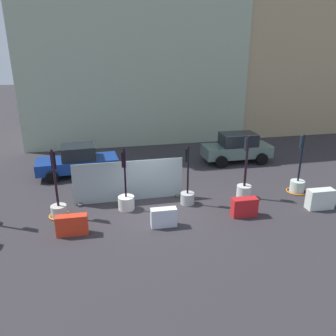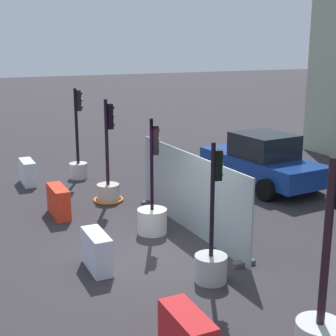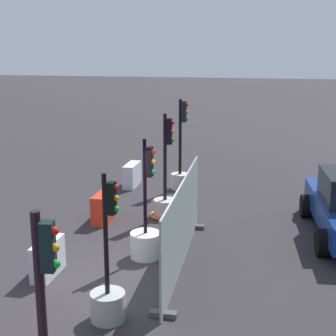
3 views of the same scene
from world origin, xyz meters
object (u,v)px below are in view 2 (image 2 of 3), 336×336
Objects in this scene: traffic_light_1 at (108,185)px; construction_barrier_2 at (97,251)px; traffic_light_3 at (211,257)px; traffic_light_4 at (321,324)px; traffic_light_2 at (152,214)px; construction_barrier_1 at (59,201)px; car_blue_estate at (262,161)px; construction_barrier_0 at (28,172)px; traffic_light_0 at (78,160)px.

traffic_light_1 reaches higher than construction_barrier_2.
traffic_light_4 is at bearing 1.57° from traffic_light_3.
traffic_light_2 reaches higher than construction_barrier_1.
traffic_light_4 is 9.04m from car_blue_estate.
traffic_light_3 is at bearing -45.02° from car_blue_estate.
construction_barrier_0 is at bearing 179.48° from construction_barrier_2.
traffic_light_4 is at bearing 12.36° from construction_barrier_1.
traffic_light_4 reaches higher than construction_barrier_1.
construction_barrier_0 is 6.92m from construction_barrier_2.
car_blue_estate is (3.49, 6.58, 0.41)m from construction_barrier_0.
traffic_light_0 is at bearing -179.82° from traffic_light_3.
construction_barrier_2 is (1.28, -1.82, -0.09)m from traffic_light_2.
traffic_light_0 is at bearing -179.47° from traffic_light_4.
traffic_light_2 is 2.75m from construction_barrier_1.
traffic_light_3 is 0.61× the size of car_blue_estate.
construction_barrier_1 is at bearing -142.66° from traffic_light_2.
traffic_light_4 reaches higher than traffic_light_1.
construction_barrier_2 is at bearing -129.62° from traffic_light_3.
car_blue_estate is (3.45, 4.91, 0.17)m from traffic_light_0.
construction_barrier_2 is at bearing -23.20° from traffic_light_1.
traffic_light_4 is 11.28m from construction_barrier_0.
traffic_light_3 is at bearing 50.38° from construction_barrier_2.
traffic_light_0 is 1.09× the size of traffic_light_2.
traffic_light_1 reaches higher than construction_barrier_0.
traffic_light_2 is (2.80, 0.07, -0.00)m from traffic_light_1.
traffic_light_4 reaches higher than construction_barrier_0.
traffic_light_0 is 2.81m from traffic_light_1.
traffic_light_4 reaches higher than traffic_light_3.
traffic_light_1 is at bearing -97.55° from car_blue_estate.
traffic_light_2 is 0.93× the size of traffic_light_4.
traffic_light_1 is 1.06× the size of traffic_light_2.
traffic_light_2 is 5.51m from traffic_light_4.
construction_barrier_0 is at bearing -117.91° from car_blue_estate.
traffic_light_4 reaches higher than traffic_light_2.
construction_barrier_0 is (-0.03, -1.67, -0.25)m from traffic_light_0.
traffic_light_0 is at bearing -125.10° from car_blue_estate.
traffic_light_0 is 0.68× the size of car_blue_estate.
traffic_light_3 is 2.62× the size of construction_barrier_2.
traffic_light_0 is 5.60m from traffic_light_2.
traffic_light_1 reaches higher than construction_barrier_1.
construction_barrier_2 is (6.88, -1.73, -0.25)m from traffic_light_0.
traffic_light_2 is 0.62× the size of car_blue_estate.
traffic_light_2 is at bearing 17.30° from construction_barrier_0.
traffic_light_0 is 1.69m from construction_barrier_0.
traffic_light_3 reaches higher than construction_barrier_2.
traffic_light_2 reaches higher than car_blue_estate.
car_blue_estate is at bearing 147.85° from traffic_light_4.
traffic_light_2 is 2.49× the size of construction_barrier_0.
traffic_light_0 reaches higher than construction_barrier_2.
construction_barrier_0 is at bearing -168.55° from traffic_light_3.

